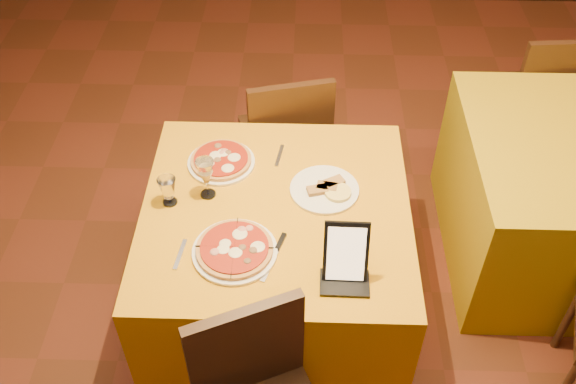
{
  "coord_description": "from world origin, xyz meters",
  "views": [
    {
      "loc": [
        0.08,
        -1.54,
        2.63
      ],
      "look_at": [
        0.03,
        0.26,
        0.86
      ],
      "focal_mm": 40.0,
      "sensor_mm": 36.0,
      "label": 1
    }
  ],
  "objects_px": {
    "pizza_near": "(235,250)",
    "water_glass": "(168,191)",
    "wine_glass": "(206,178)",
    "chair_side_far": "(534,94)",
    "pizza_far": "(221,161)",
    "chair_main_far": "(283,136)",
    "side_table": "(568,200)",
    "main_table": "(277,265)",
    "tablet": "(346,252)"
  },
  "relations": [
    {
      "from": "side_table",
      "to": "pizza_near",
      "type": "relative_size",
      "value": 3.36
    },
    {
      "from": "side_table",
      "to": "water_glass",
      "type": "xyz_separation_m",
      "value": [
        -1.86,
        -0.44,
        0.44
      ]
    },
    {
      "from": "pizza_far",
      "to": "main_table",
      "type": "bearing_deg",
      "value": -46.01
    },
    {
      "from": "pizza_far",
      "to": "water_glass",
      "type": "bearing_deg",
      "value": -127.3
    },
    {
      "from": "pizza_far",
      "to": "chair_side_far",
      "type": "bearing_deg",
      "value": 30.32
    },
    {
      "from": "chair_side_far",
      "to": "side_table",
      "type": "bearing_deg",
      "value": 84.4
    },
    {
      "from": "main_table",
      "to": "tablet",
      "type": "relative_size",
      "value": 4.51
    },
    {
      "from": "wine_glass",
      "to": "water_glass",
      "type": "relative_size",
      "value": 1.46
    },
    {
      "from": "wine_glass",
      "to": "chair_main_far",
      "type": "bearing_deg",
      "value": 69.15
    },
    {
      "from": "chair_side_far",
      "to": "wine_glass",
      "type": "xyz_separation_m",
      "value": [
        -1.71,
        -1.17,
        0.39
      ]
    },
    {
      "from": "water_glass",
      "to": "pizza_far",
      "type": "bearing_deg",
      "value": 52.7
    },
    {
      "from": "wine_glass",
      "to": "tablet",
      "type": "height_order",
      "value": "tablet"
    },
    {
      "from": "wine_glass",
      "to": "chair_side_far",
      "type": "bearing_deg",
      "value": 34.47
    },
    {
      "from": "chair_main_far",
      "to": "wine_glass",
      "type": "bearing_deg",
      "value": 55.11
    },
    {
      "from": "pizza_near",
      "to": "wine_glass",
      "type": "relative_size",
      "value": 1.72
    },
    {
      "from": "chair_main_far",
      "to": "tablet",
      "type": "xyz_separation_m",
      "value": [
        0.27,
        -1.15,
        0.41
      ]
    },
    {
      "from": "chair_side_far",
      "to": "chair_main_far",
      "type": "bearing_deg",
      "value": 10.99
    },
    {
      "from": "side_table",
      "to": "tablet",
      "type": "bearing_deg",
      "value": -145.59
    },
    {
      "from": "main_table",
      "to": "chair_side_far",
      "type": "height_order",
      "value": "chair_side_far"
    },
    {
      "from": "water_glass",
      "to": "tablet",
      "type": "relative_size",
      "value": 0.53
    },
    {
      "from": "wine_glass",
      "to": "water_glass",
      "type": "distance_m",
      "value": 0.16
    },
    {
      "from": "chair_main_far",
      "to": "side_table",
      "type": "bearing_deg",
      "value": 151.97
    },
    {
      "from": "main_table",
      "to": "pizza_near",
      "type": "distance_m",
      "value": 0.48
    },
    {
      "from": "chair_side_far",
      "to": "pizza_near",
      "type": "height_order",
      "value": "chair_side_far"
    },
    {
      "from": "pizza_far",
      "to": "wine_glass",
      "type": "bearing_deg",
      "value": -100.06
    },
    {
      "from": "pizza_far",
      "to": "wine_glass",
      "type": "relative_size",
      "value": 1.55
    },
    {
      "from": "pizza_far",
      "to": "tablet",
      "type": "distance_m",
      "value": 0.79
    },
    {
      "from": "chair_side_far",
      "to": "main_table",
      "type": "bearing_deg",
      "value": 35.43
    },
    {
      "from": "main_table",
      "to": "chair_side_far",
      "type": "bearing_deg",
      "value": 41.03
    },
    {
      "from": "chair_side_far",
      "to": "wine_glass",
      "type": "distance_m",
      "value": 2.11
    },
    {
      "from": "side_table",
      "to": "water_glass",
      "type": "height_order",
      "value": "water_glass"
    },
    {
      "from": "main_table",
      "to": "pizza_far",
      "type": "xyz_separation_m",
      "value": [
        -0.25,
        0.26,
        0.39
      ]
    },
    {
      "from": "pizza_far",
      "to": "wine_glass",
      "type": "xyz_separation_m",
      "value": [
        -0.03,
        -0.19,
        0.08
      ]
    },
    {
      "from": "pizza_near",
      "to": "water_glass",
      "type": "distance_m",
      "value": 0.39
    },
    {
      "from": "chair_side_far",
      "to": "pizza_far",
      "type": "relative_size",
      "value": 3.08
    },
    {
      "from": "pizza_near",
      "to": "water_glass",
      "type": "height_order",
      "value": "water_glass"
    },
    {
      "from": "water_glass",
      "to": "chair_side_far",
      "type": "bearing_deg",
      "value": 33.33
    },
    {
      "from": "chair_main_far",
      "to": "water_glass",
      "type": "xyz_separation_m",
      "value": [
        -0.44,
        -0.8,
        0.36
      ]
    },
    {
      "from": "side_table",
      "to": "wine_glass",
      "type": "relative_size",
      "value": 5.79
    },
    {
      "from": "chair_side_far",
      "to": "pizza_near",
      "type": "xyz_separation_m",
      "value": [
        -1.57,
        -1.48,
        0.31
      ]
    },
    {
      "from": "wine_glass",
      "to": "tablet",
      "type": "xyz_separation_m",
      "value": [
        0.55,
        -0.4,
        0.03
      ]
    },
    {
      "from": "side_table",
      "to": "pizza_near",
      "type": "height_order",
      "value": "pizza_near"
    },
    {
      "from": "side_table",
      "to": "chair_side_far",
      "type": "height_order",
      "value": "chair_side_far"
    },
    {
      "from": "side_table",
      "to": "water_glass",
      "type": "bearing_deg",
      "value": -166.56
    },
    {
      "from": "chair_side_far",
      "to": "pizza_near",
      "type": "relative_size",
      "value": 2.78
    },
    {
      "from": "main_table",
      "to": "water_glass",
      "type": "height_order",
      "value": "water_glass"
    },
    {
      "from": "chair_main_far",
      "to": "water_glass",
      "type": "bearing_deg",
      "value": 47.3
    },
    {
      "from": "pizza_far",
      "to": "water_glass",
      "type": "xyz_separation_m",
      "value": [
        -0.19,
        -0.24,
        0.05
      ]
    },
    {
      "from": "pizza_far",
      "to": "water_glass",
      "type": "height_order",
      "value": "water_glass"
    },
    {
      "from": "water_glass",
      "to": "main_table",
      "type": "bearing_deg",
      "value": -2.04
    }
  ]
}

